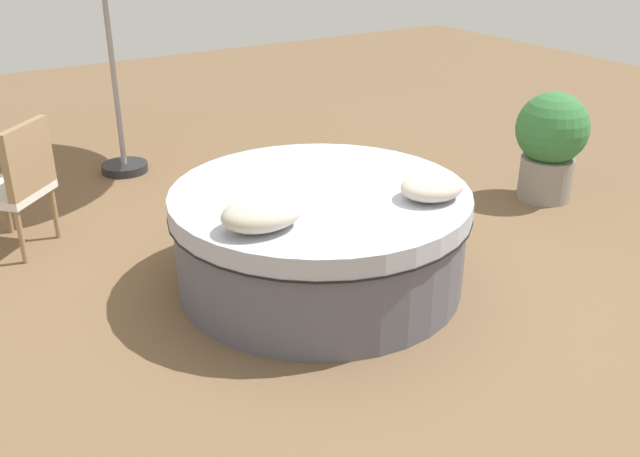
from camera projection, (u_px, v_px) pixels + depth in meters
ground_plane at (320, 282)px, 5.00m from camera, size 16.00×16.00×0.00m
round_bed at (320, 237)px, 4.86m from camera, size 2.00×2.00×0.68m
throw_pillow_0 at (262, 213)px, 4.15m from camera, size 0.50×0.37×0.19m
throw_pillow_1 at (432, 187)px, 4.57m from camera, size 0.42×0.35×0.16m
patio_chair at (17, 179)px, 5.25m from camera, size 0.72×0.72×0.98m
planter at (551, 141)px, 6.19m from camera, size 0.62×0.62×0.95m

